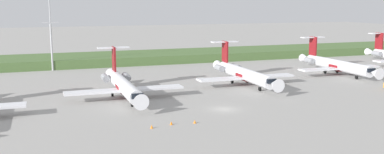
# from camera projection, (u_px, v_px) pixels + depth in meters

# --- Properties ---
(ground_plane) EXTENTS (500.00, 500.00, 0.00)m
(ground_plane) POSITION_uv_depth(u_px,v_px,m) (174.00, 81.00, 104.31)
(ground_plane) COLOR #9E9B96
(grass_berm) EXTENTS (320.00, 20.00, 2.59)m
(grass_berm) POSITION_uv_depth(u_px,v_px,m) (140.00, 57.00, 137.72)
(grass_berm) COLOR #4C6B38
(grass_berm) RESTS_ON ground
(regional_jet_third) EXTENTS (22.81, 31.00, 9.00)m
(regional_jet_third) POSITION_uv_depth(u_px,v_px,m) (123.00, 85.00, 85.38)
(regional_jet_third) COLOR white
(regional_jet_third) RESTS_ON ground
(regional_jet_fourth) EXTENTS (22.81, 31.00, 9.00)m
(regional_jet_fourth) POSITION_uv_depth(u_px,v_px,m) (243.00, 73.00, 99.21)
(regional_jet_fourth) COLOR white
(regional_jet_fourth) RESTS_ON ground
(regional_jet_fifth) EXTENTS (22.81, 31.00, 9.00)m
(regional_jet_fifth) POSITION_uv_depth(u_px,v_px,m) (336.00, 65.00, 113.17)
(regional_jet_fifth) COLOR white
(regional_jet_fifth) RESTS_ON ground
(antenna_mast) EXTENTS (4.40, 0.50, 20.00)m
(antenna_mast) POSITION_uv_depth(u_px,v_px,m) (51.00, 40.00, 118.48)
(antenna_mast) COLOR #B2B2B7
(antenna_mast) RESTS_ON ground
(safety_cone_front_marker) EXTENTS (0.44, 0.44, 0.55)m
(safety_cone_front_marker) POSITION_uv_depth(u_px,v_px,m) (152.00, 127.00, 64.79)
(safety_cone_front_marker) COLOR orange
(safety_cone_front_marker) RESTS_ON ground
(safety_cone_mid_marker) EXTENTS (0.44, 0.44, 0.55)m
(safety_cone_mid_marker) POSITION_uv_depth(u_px,v_px,m) (171.00, 123.00, 66.70)
(safety_cone_mid_marker) COLOR orange
(safety_cone_mid_marker) RESTS_ON ground
(safety_cone_rear_marker) EXTENTS (0.44, 0.44, 0.55)m
(safety_cone_rear_marker) POSITION_uv_depth(u_px,v_px,m) (195.00, 122.00, 67.53)
(safety_cone_rear_marker) COLOR orange
(safety_cone_rear_marker) RESTS_ON ground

